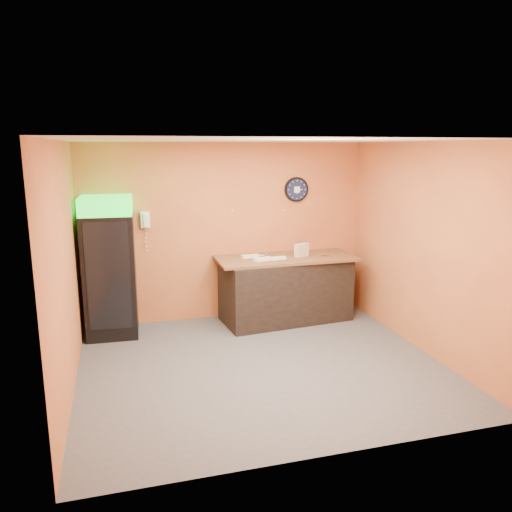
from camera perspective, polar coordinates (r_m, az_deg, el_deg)
name	(u,v)px	position (r m, az deg, el deg)	size (l,w,h in m)	color
floor	(261,365)	(6.52, 0.60, -12.35)	(4.50, 4.50, 0.00)	#47474C
back_wall	(227,232)	(7.97, -3.39, 2.77)	(4.50, 0.02, 2.80)	#CC7339
left_wall	(65,270)	(5.87, -20.99, -1.52)	(0.02, 4.00, 2.80)	#CC7339
right_wall	(423,248)	(7.02, 18.55, 0.84)	(0.02, 4.00, 2.80)	#CC7339
ceiling	(262,140)	(5.92, 0.66, 13.09)	(4.50, 4.00, 0.02)	white
beverage_cooler	(110,269)	(7.49, -16.34, -1.46)	(0.75, 0.76, 2.05)	black
prep_counter	(286,290)	(7.98, 3.40, -3.87)	(1.99, 0.88, 0.99)	black
wall_clock	(296,189)	(8.18, 4.64, 7.59)	(0.40, 0.06, 0.40)	black
wall_phone	(145,220)	(7.72, -12.56, 4.07)	(0.13, 0.11, 0.24)	white
butcher_paper	(286,258)	(7.85, 3.44, -0.25)	(2.18, 0.91, 0.04)	brown
sub_roll_stack	(302,250)	(7.87, 5.23, 0.66)	(0.26, 0.17, 0.21)	beige
wrapped_sandwich_left	(263,259)	(7.58, 0.83, -0.37)	(0.30, 0.12, 0.04)	white
wrapped_sandwich_mid	(278,258)	(7.67, 2.48, -0.26)	(0.26, 0.10, 0.04)	white
wrapped_sandwich_right	(250,256)	(7.79, -0.64, -0.02)	(0.28, 0.11, 0.04)	white
kitchen_tool	(266,254)	(7.91, 1.18, 0.26)	(0.07, 0.07, 0.07)	silver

